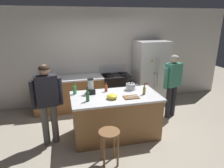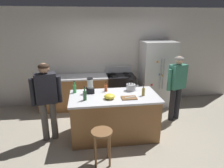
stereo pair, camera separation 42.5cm
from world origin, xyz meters
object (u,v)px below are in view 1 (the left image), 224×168
(bottle_olive_oil, at_px, (88,96))
(tea_kettle, at_px, (131,86))
(person_by_island_left, at_px, (47,98))
(bottle_cooking_sauce, at_px, (106,88))
(blender_appliance, at_px, (91,87))
(cutting_board, at_px, (131,97))
(mixing_bowl, at_px, (112,96))
(person_by_sink_right, at_px, (173,80))
(bottle_soda, at_px, (75,90))
(stove_range, at_px, (116,90))
(kitchen_island, at_px, (115,115))
(refrigerator, at_px, (151,73))
(bar_stool, at_px, (109,138))
(bottle_vinegar, at_px, (144,90))
(chef_knife, at_px, (132,96))

(bottle_olive_oil, height_order, tea_kettle, bottle_olive_oil)
(person_by_island_left, height_order, bottle_cooking_sauce, person_by_island_left)
(blender_appliance, bearing_deg, cutting_board, -29.75)
(tea_kettle, bearing_deg, mixing_bowl, -141.59)
(person_by_sink_right, bearing_deg, tea_kettle, -167.92)
(person_by_island_left, relative_size, bottle_soda, 6.30)
(stove_range, xyz_separation_m, cutting_board, (-0.14, -1.71, 0.45))
(mixing_bowl, bearing_deg, bottle_cooking_sauce, 93.04)
(bottle_olive_oil, relative_size, tea_kettle, 1.00)
(bottle_soda, bearing_deg, kitchen_island, -19.68)
(refrigerator, distance_m, person_by_sink_right, 1.00)
(bar_stool, relative_size, tea_kettle, 2.26)
(bottle_soda, bearing_deg, mixing_bowl, -32.82)
(person_by_island_left, height_order, person_by_sink_right, person_by_island_left)
(bottle_cooking_sauce, bearing_deg, stove_range, 66.40)
(bottle_cooking_sauce, distance_m, bottle_vinegar, 0.81)
(blender_appliance, relative_size, chef_knife, 1.47)
(stove_range, bearing_deg, bottle_olive_oil, -120.62)
(person_by_island_left, height_order, bottle_soda, person_by_island_left)
(refrigerator, height_order, bottle_vinegar, refrigerator)
(cutting_board, bearing_deg, bottle_cooking_sauce, 131.20)
(kitchen_island, xyz_separation_m, bottle_cooking_sauce, (-0.14, 0.27, 0.53))
(bottle_soda, relative_size, chef_knife, 1.16)
(kitchen_island, bearing_deg, bar_stool, -111.50)
(stove_range, height_order, tea_kettle, tea_kettle)
(person_by_island_left, distance_m, chef_knife, 1.63)
(kitchen_island, distance_m, tea_kettle, 0.72)
(kitchen_island, bearing_deg, bottle_soda, 160.32)
(stove_range, xyz_separation_m, mixing_bowl, (-0.52, -1.68, 0.49))
(person_by_island_left, relative_size, blender_appliance, 4.97)
(person_by_island_left, xyz_separation_m, blender_appliance, (0.86, 0.19, 0.07))
(bottle_vinegar, bearing_deg, mixing_bowl, -173.91)
(refrigerator, height_order, blender_appliance, refrigerator)
(kitchen_island, distance_m, bar_stool, 0.91)
(person_by_island_left, xyz_separation_m, bottle_cooking_sauce, (1.19, 0.23, 0.01))
(kitchen_island, bearing_deg, tea_kettle, 32.38)
(blender_appliance, xyz_separation_m, tea_kettle, (0.88, 0.03, -0.06))
(stove_range, bearing_deg, person_by_island_left, -139.50)
(kitchen_island, distance_m, bottle_vinegar, 0.80)
(bottle_vinegar, bearing_deg, bottle_olive_oil, -176.15)
(refrigerator, distance_m, mixing_bowl, 2.28)
(bottle_cooking_sauce, relative_size, mixing_bowl, 1.02)
(bottle_vinegar, bearing_deg, tea_kettle, 117.41)
(bar_stool, bearing_deg, person_by_island_left, 138.41)
(refrigerator, xyz_separation_m, bottle_vinegar, (-0.87, -1.58, 0.09))
(bar_stool, relative_size, cutting_board, 2.07)
(blender_appliance, xyz_separation_m, bottle_cooking_sauce, (0.34, 0.04, -0.06))
(bar_stool, relative_size, mixing_bowl, 2.94)
(blender_appliance, distance_m, bottle_vinegar, 1.11)
(bottle_olive_oil, relative_size, cutting_board, 0.92)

